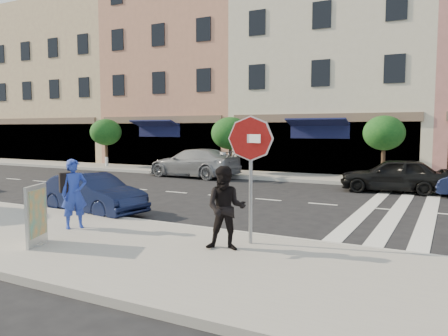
# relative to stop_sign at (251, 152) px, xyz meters

# --- Properties ---
(ground) EXTENTS (120.00, 120.00, 0.00)m
(ground) POSITION_rel_stop_sign_xyz_m (-2.14, 2.33, -2.09)
(ground) COLOR black
(ground) RESTS_ON ground
(sidewalk_near) EXTENTS (60.00, 4.50, 0.15)m
(sidewalk_near) POSITION_rel_stop_sign_xyz_m (-2.14, -1.42, -2.02)
(sidewalk_near) COLOR gray
(sidewalk_near) RESTS_ON ground
(sidewalk_far) EXTENTS (60.00, 3.00, 0.15)m
(sidewalk_far) POSITION_rel_stop_sign_xyz_m (-2.14, 13.33, -2.02)
(sidewalk_far) COLOR gray
(sidewalk_far) RESTS_ON ground
(building_west_far) EXTENTS (12.00, 9.00, 12.00)m
(building_west_far) POSITION_rel_stop_sign_xyz_m (-24.14, 19.33, 3.91)
(building_west_far) COLOR #DABD8C
(building_west_far) RESTS_ON ground
(building_west_mid) EXTENTS (10.00, 9.00, 14.00)m
(building_west_mid) POSITION_rel_stop_sign_xyz_m (-13.14, 19.33, 4.91)
(building_west_mid) COLOR tan
(building_west_mid) RESTS_ON ground
(building_centre) EXTENTS (11.00, 9.00, 11.00)m
(building_centre) POSITION_rel_stop_sign_xyz_m (-2.64, 19.33, 3.41)
(building_centre) COLOR beige
(building_centre) RESTS_ON ground
(street_tree_wa) EXTENTS (2.00, 2.00, 3.05)m
(street_tree_wa) POSITION_rel_stop_sign_xyz_m (-16.14, 13.13, 0.24)
(street_tree_wa) COLOR #473323
(street_tree_wa) RESTS_ON sidewalk_far
(street_tree_wb) EXTENTS (2.10, 2.10, 3.06)m
(street_tree_wb) POSITION_rel_stop_sign_xyz_m (-7.14, 13.13, 0.21)
(street_tree_wb) COLOR #473323
(street_tree_wb) RESTS_ON sidewalk_far
(street_tree_c) EXTENTS (1.90, 1.90, 3.04)m
(street_tree_c) POSITION_rel_stop_sign_xyz_m (0.86, 13.13, 0.26)
(street_tree_c) COLOR #473323
(street_tree_c) RESTS_ON sidewalk_far
(stop_sign) EXTENTS (0.95, 0.14, 2.69)m
(stop_sign) POSITION_rel_stop_sign_xyz_m (0.00, 0.00, 0.00)
(stop_sign) COLOR gray
(stop_sign) RESTS_ON sidewalk_near
(photographer) EXTENTS (0.67, 0.74, 1.69)m
(photographer) POSITION_rel_stop_sign_xyz_m (-4.38, -0.68, -1.10)
(photographer) COLOR #22379B
(photographer) RESTS_ON sidewalk_near
(walker) EXTENTS (0.98, 0.87, 1.68)m
(walker) POSITION_rel_stop_sign_xyz_m (-0.23, -0.67, -1.10)
(walker) COLOR black
(walker) RESTS_ON sidewalk_near
(poster_board) EXTENTS (0.39, 0.78, 1.26)m
(poster_board) POSITION_rel_stop_sign_xyz_m (-3.88, -2.18, -1.33)
(poster_board) COLOR beige
(poster_board) RESTS_ON sidewalk_near
(car_near_mid) EXTENTS (3.84, 1.78, 1.22)m
(car_near_mid) POSITION_rel_stop_sign_xyz_m (-5.90, 1.46, -1.48)
(car_near_mid) COLOR black
(car_near_mid) RESTS_ON ground
(car_far_left) EXTENTS (5.41, 2.61, 1.52)m
(car_far_left) POSITION_rel_stop_sign_xyz_m (-8.45, 11.43, -1.33)
(car_far_left) COLOR gray
(car_far_left) RESTS_ON ground
(car_far_mid) EXTENTS (4.29, 2.17, 1.40)m
(car_far_mid) POSITION_rel_stop_sign_xyz_m (1.62, 10.47, -1.39)
(car_far_mid) COLOR black
(car_far_mid) RESTS_ON ground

